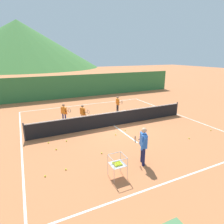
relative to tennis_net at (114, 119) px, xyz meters
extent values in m
plane|color=#C67042|center=(0.00, 0.00, -0.50)|extent=(120.00, 120.00, 0.00)
cube|color=white|center=(0.00, -6.20, -0.50)|extent=(11.37, 0.08, 0.01)
cube|color=white|center=(0.00, 6.21, -0.50)|extent=(11.37, 0.08, 0.01)
cube|color=white|center=(-5.68, 0.00, -0.50)|extent=(0.08, 12.41, 0.01)
cube|color=white|center=(5.68, 0.00, -0.50)|extent=(0.08, 12.41, 0.01)
cube|color=white|center=(0.00, 0.00, -0.50)|extent=(0.08, 5.81, 0.01)
cylinder|color=#333338|center=(-5.47, 0.00, 0.03)|extent=(0.08, 0.08, 1.05)
cylinder|color=#333338|center=(5.47, 0.00, 0.03)|extent=(0.08, 0.08, 1.05)
cube|color=black|center=(0.00, 0.00, -0.04)|extent=(10.87, 0.02, 0.92)
cube|color=white|center=(0.00, 0.00, 0.45)|extent=(10.87, 0.03, 0.06)
cylinder|color=#191E4C|center=(-0.99, -4.85, -0.09)|extent=(0.12, 0.12, 0.83)
cylinder|color=#191E4C|center=(-0.87, -4.55, -0.09)|extent=(0.12, 0.12, 0.83)
cube|color=blue|center=(-0.93, -4.70, 0.62)|extent=(0.40, 0.54, 0.58)
sphere|color=#DBAD84|center=(-0.93, -4.70, 1.06)|extent=(0.23, 0.23, 0.23)
cylinder|color=blue|center=(-1.10, -4.94, 0.58)|extent=(0.24, 0.17, 0.57)
cylinder|color=blue|center=(-0.86, -4.42, 0.58)|extent=(0.19, 0.15, 0.57)
torus|color=#262628|center=(-1.10, -4.32, 0.53)|extent=(0.13, 0.28, 0.29)
cylinder|color=black|center=(-0.87, -4.42, 0.53)|extent=(0.21, 0.11, 0.03)
cylinder|color=navy|center=(-2.93, 2.12, -0.17)|extent=(0.10, 0.10, 0.67)
cylinder|color=navy|center=(-2.81, 1.89, -0.17)|extent=(0.10, 0.10, 0.67)
cube|color=orange|center=(-2.87, 2.01, 0.40)|extent=(0.35, 0.44, 0.47)
sphere|color=#996B4C|center=(-2.87, 2.01, 0.76)|extent=(0.18, 0.18, 0.18)
cylinder|color=orange|center=(-2.93, 2.24, 0.38)|extent=(0.19, 0.15, 0.46)
cylinder|color=orange|center=(-2.73, 1.82, 0.37)|extent=(0.16, 0.13, 0.46)
torus|color=#262628|center=(-2.50, 1.95, 0.37)|extent=(0.16, 0.27, 0.29)
cylinder|color=black|center=(-2.71, 1.83, 0.37)|extent=(0.21, 0.13, 0.03)
cylinder|color=silver|center=(-1.80, 1.35, -0.17)|extent=(0.10, 0.10, 0.67)
cylinder|color=silver|center=(-1.74, 1.10, -0.17)|extent=(0.10, 0.10, 0.67)
cube|color=orange|center=(-1.77, 1.23, 0.40)|extent=(0.28, 0.43, 0.47)
sphere|color=#996B4C|center=(-1.77, 1.23, 0.76)|extent=(0.19, 0.19, 0.19)
cylinder|color=orange|center=(-1.77, 1.46, 0.38)|extent=(0.19, 0.11, 0.46)
cylinder|color=orange|center=(-1.68, 1.01, 0.37)|extent=(0.15, 0.10, 0.46)
torus|color=#262628|center=(-1.42, 1.08, 0.37)|extent=(0.09, 0.29, 0.29)
cylinder|color=black|center=(-1.66, 1.02, 0.37)|extent=(0.22, 0.08, 0.03)
cylinder|color=black|center=(1.69, 2.87, -0.17)|extent=(0.10, 0.10, 0.65)
cylinder|color=black|center=(1.65, 2.63, -0.17)|extent=(0.10, 0.10, 0.65)
cube|color=orange|center=(1.67, 2.75, 0.38)|extent=(0.25, 0.41, 0.46)
sphere|color=#996B4C|center=(1.67, 2.75, 0.73)|extent=(0.18, 0.18, 0.18)
cylinder|color=orange|center=(1.76, 2.96, 0.35)|extent=(0.19, 0.10, 0.45)
cylinder|color=orange|center=(1.66, 2.52, 0.35)|extent=(0.15, 0.09, 0.45)
torus|color=#262628|center=(1.93, 2.48, 0.35)|extent=(0.07, 0.29, 0.29)
cylinder|color=black|center=(1.68, 2.52, 0.35)|extent=(0.22, 0.07, 0.03)
cylinder|color=#B7B7BC|center=(-2.64, -4.79, -0.05)|extent=(0.02, 0.02, 0.89)
cylinder|color=#B7B7BC|center=(-2.08, -4.79, -0.05)|extent=(0.02, 0.02, 0.89)
cylinder|color=#B7B7BC|center=(-2.64, -5.35, -0.05)|extent=(0.02, 0.02, 0.89)
cylinder|color=#B7B7BC|center=(-2.08, -5.35, -0.05)|extent=(0.02, 0.02, 0.89)
cube|color=#B7B7BC|center=(-2.36, -5.07, 0.05)|extent=(0.56, 0.56, 0.01)
cube|color=#B7B7BC|center=(-2.36, -4.79, 0.39)|extent=(0.56, 0.02, 0.02)
cube|color=#B7B7BC|center=(-2.36, -5.35, 0.39)|extent=(0.56, 0.02, 0.02)
cube|color=#B7B7BC|center=(-2.64, -5.07, 0.39)|extent=(0.02, 0.56, 0.02)
cube|color=#B7B7BC|center=(-2.08, -5.07, 0.39)|extent=(0.02, 0.56, 0.02)
sphere|color=yellow|center=(-2.49, -5.20, 0.09)|extent=(0.07, 0.07, 0.07)
sphere|color=yellow|center=(-2.48, -5.14, 0.08)|extent=(0.07, 0.07, 0.07)
sphere|color=yellow|center=(-2.49, -5.07, 0.08)|extent=(0.07, 0.07, 0.07)
sphere|color=yellow|center=(-2.49, -5.01, 0.08)|extent=(0.07, 0.07, 0.07)
sphere|color=yellow|center=(-2.49, -4.95, 0.09)|extent=(0.07, 0.07, 0.07)
sphere|color=yellow|center=(-2.43, -5.20, 0.08)|extent=(0.07, 0.07, 0.07)
sphere|color=yellow|center=(-2.42, -5.13, 0.08)|extent=(0.07, 0.07, 0.07)
sphere|color=yellow|center=(-2.43, -5.08, 0.08)|extent=(0.07, 0.07, 0.07)
sphere|color=yellow|center=(-2.42, -5.01, 0.09)|extent=(0.07, 0.07, 0.07)
sphere|color=yellow|center=(-2.42, -4.94, 0.08)|extent=(0.07, 0.07, 0.07)
sphere|color=yellow|center=(-2.36, -5.20, 0.08)|extent=(0.07, 0.07, 0.07)
sphere|color=yellow|center=(-2.36, -5.13, 0.09)|extent=(0.07, 0.07, 0.07)
sphere|color=yellow|center=(-2.35, -5.07, 0.09)|extent=(0.07, 0.07, 0.07)
sphere|color=yellow|center=(-2.36, -5.01, 0.09)|extent=(0.07, 0.07, 0.07)
sphere|color=yellow|center=(-2.36, -4.95, 0.09)|extent=(0.07, 0.07, 0.07)
sphere|color=yellow|center=(-2.29, -5.20, 0.09)|extent=(0.07, 0.07, 0.07)
sphere|color=yellow|center=(-2.29, -5.14, 0.08)|extent=(0.07, 0.07, 0.07)
sphere|color=yellow|center=(-2.29, -5.07, 0.08)|extent=(0.07, 0.07, 0.07)
sphere|color=yellow|center=(-2.30, -5.00, 0.08)|extent=(0.07, 0.07, 0.07)
sphere|color=yellow|center=(-2.29, -4.94, 0.08)|extent=(0.07, 0.07, 0.07)
sphere|color=yellow|center=(-2.23, -5.20, 0.08)|extent=(0.07, 0.07, 0.07)
sphere|color=yellow|center=(-2.23, -5.14, 0.08)|extent=(0.07, 0.07, 0.07)
sphere|color=yellow|center=(-2.23, -5.07, 0.09)|extent=(0.07, 0.07, 0.07)
sphere|color=yellow|center=(-2.22, -5.00, 0.09)|extent=(0.07, 0.07, 0.07)
sphere|color=yellow|center=(-2.22, -4.95, 0.08)|extent=(0.07, 0.07, 0.07)
sphere|color=yellow|center=(-4.07, -3.75, -0.47)|extent=(0.07, 0.07, 0.07)
sphere|color=yellow|center=(0.22, -1.11, -0.47)|extent=(0.07, 0.07, 0.07)
sphere|color=yellow|center=(-4.12, -1.80, -0.47)|extent=(0.07, 0.07, 0.07)
sphere|color=yellow|center=(0.23, -2.95, -0.47)|extent=(0.07, 0.07, 0.07)
sphere|color=yellow|center=(-4.36, -0.85, -0.47)|extent=(0.07, 0.07, 0.07)
sphere|color=yellow|center=(-2.22, -3.14, -0.47)|extent=(0.07, 0.07, 0.07)
sphere|color=yellow|center=(-3.44, -1.06, -0.47)|extent=(0.07, 0.07, 0.07)
sphere|color=yellow|center=(-4.90, -3.86, -0.47)|extent=(0.07, 0.07, 0.07)
sphere|color=yellow|center=(5.09, -3.42, -0.47)|extent=(0.07, 0.07, 0.07)
sphere|color=yellow|center=(-0.62, -1.46, -0.47)|extent=(0.07, 0.07, 0.07)
sphere|color=yellow|center=(2.89, -3.72, -0.47)|extent=(0.07, 0.07, 0.07)
cube|color=#33753D|center=(0.00, 9.73, 0.74)|extent=(25.01, 0.08, 2.47)
cone|color=#427A38|center=(-4.01, 67.33, 7.51)|extent=(54.52, 54.52, 16.02)
camera|label=1|loc=(-5.33, -10.78, 4.09)|focal=30.69mm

